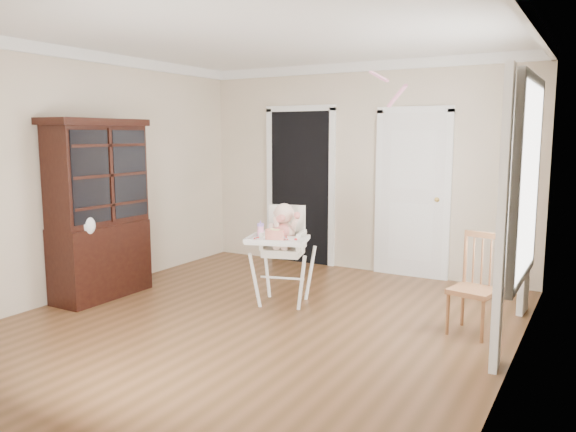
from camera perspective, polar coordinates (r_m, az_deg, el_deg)
The scene contains 16 objects.
floor at distance 5.48m, azimuth -2.99°, elevation -10.75°, with size 5.00×5.00×0.00m, color #56381D.
ceiling at distance 5.26m, azimuth -3.22°, elevation 18.28°, with size 5.00×5.00×0.00m, color white.
wall_back at distance 7.42m, azimuth 7.46°, elevation 4.84°, with size 4.50×4.50×0.00m, color beige.
wall_left at distance 6.69m, azimuth -19.57°, elevation 4.07°, with size 5.00×5.00×0.00m, color beige.
wall_right at distance 4.41m, azimuth 22.32°, elevation 1.99°, with size 5.00×5.00×0.00m, color beige.
crown_molding at distance 5.25m, azimuth -3.21°, elevation 17.63°, with size 4.50×5.00×0.12m, color white, non-canonical shape.
doorway at distance 7.81m, azimuth 1.25°, elevation 3.30°, with size 1.06×0.05×2.22m.
closet_door at distance 7.19m, azimuth 12.51°, elevation 2.00°, with size 0.96×0.09×2.13m.
window_right at distance 5.21m, azimuth 22.66°, elevation 2.15°, with size 0.13×1.84×2.30m.
high_chair at distance 5.91m, azimuth -0.49°, elevation -2.77°, with size 0.78×0.88×1.06m.
baby at distance 5.90m, azimuth -0.41°, elevation -1.15°, with size 0.35×0.26×0.50m.
cake at distance 5.61m, azimuth -1.39°, elevation -1.93°, with size 0.24×0.24×0.11m.
sippy_cup at distance 5.85m, azimuth -2.81°, elevation -1.36°, with size 0.07×0.07×0.17m.
china_cabinet at distance 6.45m, azimuth -18.67°, elevation 0.65°, with size 0.52×1.16×1.95m.
dining_chair at distance 5.35m, azimuth 18.43°, elevation -6.89°, with size 0.44×0.44×0.91m.
streamer at distance 5.37m, azimuth 9.17°, elevation 13.85°, with size 0.03×0.50×0.02m, color pink, non-canonical shape.
Camera 1 is at (2.81, -4.35, 1.78)m, focal length 35.00 mm.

